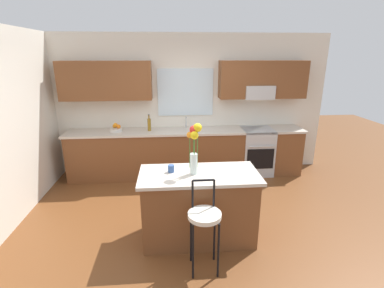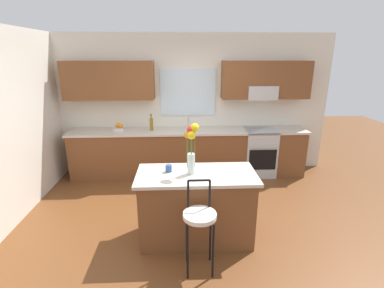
{
  "view_description": "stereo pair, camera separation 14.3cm",
  "coord_description": "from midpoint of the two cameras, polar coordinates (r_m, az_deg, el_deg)",
  "views": [
    {
      "loc": [
        -0.33,
        -3.58,
        2.32
      ],
      "look_at": [
        0.01,
        0.55,
        1.0
      ],
      "focal_mm": 26.58,
      "sensor_mm": 36.0,
      "label": 1
    },
    {
      "loc": [
        -0.18,
        -3.59,
        2.32
      ],
      "look_at": [
        0.01,
        0.55,
        1.0
      ],
      "focal_mm": 26.58,
      "sensor_mm": 36.0,
      "label": 2
    }
  ],
  "objects": [
    {
      "name": "ground_plane",
      "position": [
        4.28,
        -0.53,
        -15.17
      ],
      "size": [
        14.0,
        14.0,
        0.0
      ],
      "primitive_type": "plane",
      "color": "brown"
    },
    {
      "name": "wall_left",
      "position": [
        4.62,
        -34.47,
        2.41
      ],
      "size": [
        0.12,
        4.6,
        2.7
      ],
      "primitive_type": "cube",
      "color": "silver",
      "rests_on": "ground"
    },
    {
      "name": "back_wall_assembly",
      "position": [
        5.64,
        -1.77,
        9.35
      ],
      "size": [
        5.6,
        0.5,
        2.7
      ],
      "color": "silver",
      "rests_on": "ground"
    },
    {
      "name": "counter_run",
      "position": [
        5.61,
        -1.8,
        -1.66
      ],
      "size": [
        4.56,
        0.64,
        0.92
      ],
      "color": "brown",
      "rests_on": "ground"
    },
    {
      "name": "sink_faucet",
      "position": [
        5.58,
        -1.91,
        4.61
      ],
      "size": [
        0.02,
        0.13,
        0.23
      ],
      "color": "#B7BABC",
      "rests_on": "counter_run"
    },
    {
      "name": "oven_range",
      "position": [
        5.82,
        12.03,
        -1.39
      ],
      "size": [
        0.6,
        0.64,
        0.92
      ],
      "color": "#B7BABC",
      "rests_on": "ground"
    },
    {
      "name": "kitchen_island",
      "position": [
        3.71,
        0.25,
        -12.38
      ],
      "size": [
        1.47,
        0.71,
        0.92
      ],
      "color": "brown",
      "rests_on": "ground"
    },
    {
      "name": "bar_stool_near",
      "position": [
        3.14,
        1.16,
        -14.83
      ],
      "size": [
        0.36,
        0.36,
        1.04
      ],
      "color": "black",
      "rests_on": "ground"
    },
    {
      "name": "flower_vase",
      "position": [
        3.36,
        -0.77,
        -0.01
      ],
      "size": [
        0.18,
        0.15,
        0.63
      ],
      "color": "silver",
      "rests_on": "kitchen_island"
    },
    {
      "name": "mug_ceramic",
      "position": [
        3.54,
        -5.39,
        -4.94
      ],
      "size": [
        0.08,
        0.08,
        0.09
      ],
      "primitive_type": "cylinder",
      "color": "#33518C",
      "rests_on": "kitchen_island"
    },
    {
      "name": "fruit_bowl_oranges",
      "position": [
        5.57,
        -15.73,
        2.97
      ],
      "size": [
        0.24,
        0.24,
        0.16
      ],
      "color": "silver",
      "rests_on": "counter_run"
    },
    {
      "name": "bottle_olive_oil",
      "position": [
        5.46,
        -9.33,
        3.92
      ],
      "size": [
        0.06,
        0.06,
        0.31
      ],
      "color": "olive",
      "rests_on": "counter_run"
    }
  ]
}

